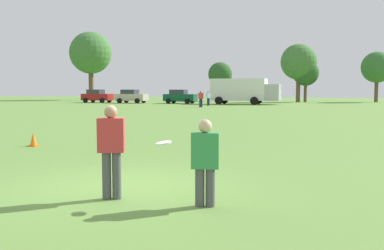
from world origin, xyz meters
The scene contains 16 objects.
ground_plane centered at (0.00, 0.00, 0.00)m, with size 179.11×179.11×0.00m, color #608C3D.
player_thrower centered at (0.26, -0.98, 0.95)m, with size 0.53×0.41×1.68m.
player_defender centered at (1.98, -0.99, 0.81)m, with size 0.50×0.35×1.47m.
frisbee centered at (1.28, -1.07, 1.06)m, with size 0.27×0.27×0.09m.
traffic_cone centered at (-5.64, 4.83, 0.23)m, with size 0.32×0.32×0.48m.
parked_car_near_left centered at (-26.26, 47.04, 0.92)m, with size 4.27×2.34×1.82m.
parked_car_mid_left centered at (-20.94, 46.68, 0.92)m, with size 4.27×2.34×1.82m.
parked_car_center centered at (-14.15, 46.98, 0.92)m, with size 4.27×2.34×1.82m.
box_truck centered at (-5.67, 46.58, 1.75)m, with size 8.59×3.23×3.18m.
bystander_far_jogger centered at (-8.43, 36.51, 0.99)m, with size 0.55×0.51×1.74m.
bystander_field_marshal centered at (-8.85, 41.27, 0.95)m, with size 0.49×0.53×1.69m.
tree_west_oak centered at (-34.37, 59.92, 7.96)m, with size 7.12×7.12×11.57m.
tree_west_maple centered at (-11.53, 58.95, 4.13)m, with size 3.69×3.69×6.00m.
tree_center_elm centered at (0.31, 57.38, 5.72)m, with size 5.12×5.12×8.32m.
tree_east_birch centered at (1.31, 57.81, 4.17)m, with size 3.73×3.73×6.07m.
tree_east_oak centered at (11.08, 60.45, 4.96)m, with size 4.44×4.44×7.21m.
Camera 1 is at (3.85, -8.03, 1.97)m, focal length 41.42 mm.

